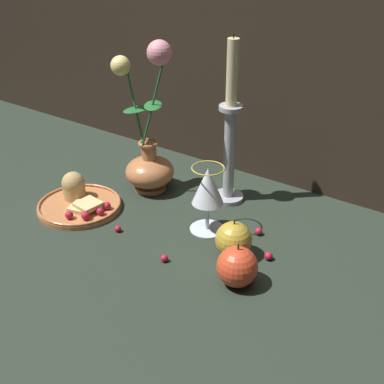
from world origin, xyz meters
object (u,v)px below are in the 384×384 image
at_px(plate_with_pastries, 78,200).
at_px(candlestick, 230,136).
at_px(apple_beside_vase, 237,267).
at_px(apple_near_glass, 234,240).
at_px(wine_glass, 208,189).
at_px(vase, 149,153).

distance_m(plate_with_pastries, candlestick, 0.38).
distance_m(apple_beside_vase, apple_near_glass, 0.09).
relative_size(candlestick, apple_near_glass, 4.51).
bearing_deg(candlestick, apple_near_glass, -55.95).
bearing_deg(wine_glass, candlestick, 103.28).
height_order(plate_with_pastries, apple_near_glass, apple_near_glass).
bearing_deg(wine_glass, apple_near_glass, -27.97).
bearing_deg(apple_beside_vase, candlestick, 124.33).
bearing_deg(wine_glass, vase, 161.89).
relative_size(vase, candlestick, 0.97).
xyz_separation_m(plate_with_pastries, candlestick, (0.26, 0.23, 0.14)).
distance_m(wine_glass, apple_beside_vase, 0.20).
relative_size(vase, apple_near_glass, 4.36).
relative_size(wine_glass, apple_beside_vase, 1.67).
relative_size(vase, apple_beside_vase, 4.21).
bearing_deg(wine_glass, apple_beside_vase, -40.24).
bearing_deg(apple_beside_vase, apple_near_glass, 125.01).
xyz_separation_m(vase, apple_near_glass, (0.31, -0.12, -0.06)).
distance_m(plate_with_pastries, apple_near_glass, 0.40).
bearing_deg(candlestick, plate_with_pastries, -138.90).
distance_m(vase, candlestick, 0.20).
height_order(plate_with_pastries, candlestick, candlestick).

